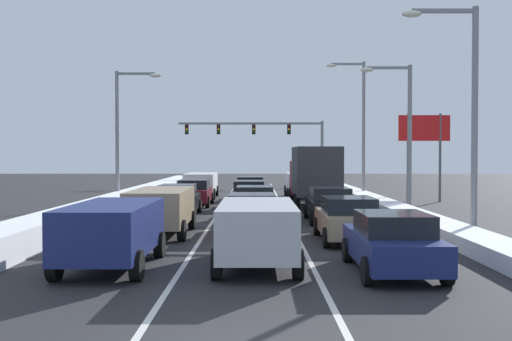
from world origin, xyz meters
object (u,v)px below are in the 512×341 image
street_lamp_right_mid (405,123)px  sedan_gray_center_lane_fourth (251,194)px  sedan_charcoal_center_lane_fifth (253,188)px  suv_tan_left_lane_second (164,207)px  sedan_green_center_lane_third (257,202)px  sedan_tan_right_lane_second (350,219)px  roadside_sign_right (427,137)px  sedan_maroon_left_lane_fourth (197,193)px  suv_white_right_lane_fifth (303,183)px  sedan_black_right_lane_third (332,204)px  box_truck_right_lane_fourth (317,173)px  sedan_navy_right_lane_nearest (395,242)px  suv_silver_center_lane_nearest (260,228)px  sedan_black_left_lane_third (180,200)px  suv_navy_left_lane_nearest (115,229)px  suv_white_left_lane_fifth (203,183)px  sedan_red_center_lane_second (254,214)px  traffic_light_gantry (270,135)px  street_lamp_left_mid (126,125)px  street_lamp_right_near (467,100)px  street_lamp_right_far (361,118)px

street_lamp_right_mid → sedan_gray_center_lane_fourth: bearing=162.2°
sedan_charcoal_center_lane_fifth → suv_tan_left_lane_second: 18.09m
sedan_green_center_lane_third → sedan_tan_right_lane_second: bearing=-66.5°
roadside_sign_right → sedan_maroon_left_lane_fourth: bearing=-167.9°
suv_white_right_lane_fifth → sedan_charcoal_center_lane_fifth: suv_white_right_lane_fifth is taller
sedan_black_right_lane_third → box_truck_right_lane_fourth: 7.54m
sedan_gray_center_lane_fourth → sedan_maroon_left_lane_fourth: size_ratio=1.00×
sedan_navy_right_lane_nearest → suv_silver_center_lane_nearest: size_ratio=0.92×
sedan_black_right_lane_third → roadside_sign_right: size_ratio=0.82×
sedan_black_left_lane_third → roadside_sign_right: bearing=31.8°
box_truck_right_lane_fourth → suv_navy_left_lane_nearest: bearing=-110.6°
sedan_tan_right_lane_second → sedan_green_center_lane_third: 7.96m
suv_silver_center_lane_nearest → roadside_sign_right: (10.44, 22.41, 3.00)m
suv_tan_left_lane_second → suv_white_left_lane_fifth: (-0.27, 19.55, 0.00)m
street_lamp_right_mid → sedan_tan_right_lane_second: bearing=-112.1°
street_lamp_right_mid → roadside_sign_right: size_ratio=1.37×
sedan_navy_right_lane_nearest → suv_white_left_lane_fifth: (-7.14, 26.88, 0.25)m
box_truck_right_lane_fourth → sedan_gray_center_lane_fourth: box_truck_right_lane_fourth is taller
suv_navy_left_lane_nearest → suv_tan_left_lane_second: bearing=87.9°
sedan_green_center_lane_third → roadside_sign_right: roadside_sign_right is taller
suv_tan_left_lane_second → sedan_maroon_left_lane_fourth: size_ratio=1.09×
sedan_red_center_lane_second → traffic_light_gantry: traffic_light_gantry is taller
suv_white_left_lane_fifth → box_truck_right_lane_fourth: bearing=-47.6°
sedan_green_center_lane_third → street_lamp_left_mid: size_ratio=0.58×
sedan_black_left_lane_third → roadside_sign_right: roadside_sign_right is taller
sedan_black_right_lane_third → traffic_light_gantry: traffic_light_gantry is taller
sedan_green_center_lane_third → suv_white_right_lane_fifth: bearing=77.6°
suv_white_right_lane_fifth → street_lamp_right_near: 21.95m
sedan_black_left_lane_third → sedan_maroon_left_lane_fourth: same height
sedan_maroon_left_lane_fourth → street_lamp_right_mid: 12.29m
sedan_red_center_lane_second → sedan_charcoal_center_lane_fifth: 17.76m
sedan_navy_right_lane_nearest → sedan_red_center_lane_second: 8.21m
sedan_green_center_lane_third → street_lamp_right_mid: street_lamp_right_mid is taller
suv_white_right_lane_fifth → sedan_gray_center_lane_fourth: size_ratio=1.09×
sedan_red_center_lane_second → sedan_black_left_lane_third: same height
sedan_gray_center_lane_fourth → street_lamp_left_mid: 8.27m
sedan_black_right_lane_third → traffic_light_gantry: size_ratio=0.32×
sedan_black_right_lane_third → suv_navy_left_lane_nearest: size_ratio=0.92×
roadside_sign_right → sedan_navy_right_lane_nearest: bearing=-106.9°
sedan_black_right_lane_third → suv_tan_left_lane_second: bearing=-146.6°
sedan_red_center_lane_second → suv_silver_center_lane_nearest: bearing=-88.2°
street_lamp_right_far → roadside_sign_right: 5.05m
suv_white_right_lane_fifth → suv_tan_left_lane_second: bearing=-108.2°
sedan_tan_right_lane_second → suv_tan_left_lane_second: bearing=165.6°
sedan_charcoal_center_lane_fifth → suv_white_left_lane_fifth: (-3.37, 1.73, 0.25)m
sedan_red_center_lane_second → suv_navy_left_lane_nearest: bearing=-117.8°
sedan_red_center_lane_second → suv_tan_left_lane_second: bearing=-178.9°
sedan_red_center_lane_second → suv_white_left_lane_fifth: suv_white_left_lane_fifth is taller
street_lamp_right_mid → street_lamp_left_mid: 15.52m
suv_silver_center_lane_nearest → sedan_gray_center_lane_fourth: 18.03m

